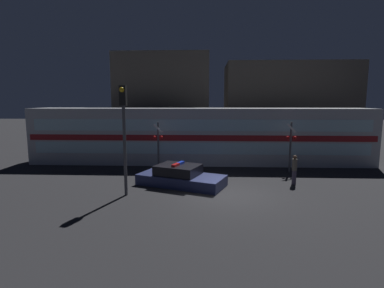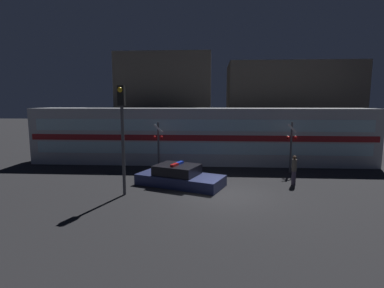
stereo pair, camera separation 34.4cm
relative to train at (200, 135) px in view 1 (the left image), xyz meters
name	(u,v)px [view 1 (the left image)]	position (x,y,z in m)	size (l,w,h in m)	color
ground_plane	(229,195)	(1.54, -7.66, -1.96)	(120.00, 120.00, 0.00)	black
train	(200,135)	(0.00, 0.00, 0.00)	(23.74, 3.17, 3.91)	#B7BABF
police_car	(180,177)	(-0.89, -6.10, -1.53)	(4.91, 3.45, 1.18)	navy
pedestrian	(294,169)	(5.15, -5.69, -1.15)	(0.27, 0.27, 1.57)	#3F384C
crossing_signal_near	(291,144)	(5.68, -2.88, -0.19)	(0.64, 0.28, 3.13)	#4C4C51
crossing_signal_far	(158,144)	(-2.56, -2.90, -0.21)	(0.64, 0.28, 3.09)	#4C4C51
traffic_light_corner	(124,123)	(-3.31, -7.94, 1.45)	(0.30, 0.46, 5.10)	#4C4C51
building_left	(164,102)	(-3.54, 6.70, 2.36)	(8.45, 4.74, 8.64)	#47423D
building_center	(287,106)	(8.14, 7.80, 1.97)	(11.62, 6.13, 7.85)	#47423D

